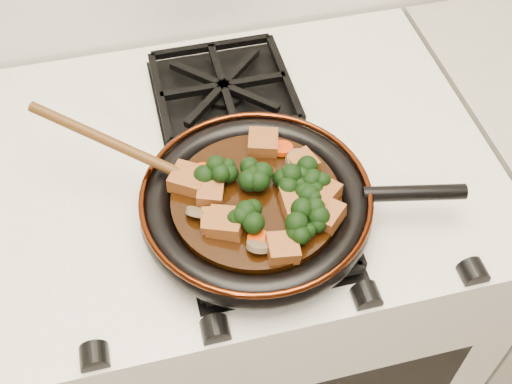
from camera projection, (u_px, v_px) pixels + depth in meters
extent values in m
cube|color=silver|center=(246.00, 300.00, 1.34)|extent=(0.76, 0.60, 0.90)
cylinder|color=black|center=(256.00, 209.00, 0.89)|extent=(0.29, 0.29, 0.01)
torus|color=black|center=(256.00, 205.00, 0.88)|extent=(0.32, 0.32, 0.04)
torus|color=#421909|center=(256.00, 195.00, 0.86)|extent=(0.32, 0.32, 0.01)
cylinder|color=black|center=(414.00, 193.00, 0.87)|extent=(0.14, 0.05, 0.02)
cylinder|color=black|center=(256.00, 202.00, 0.87)|extent=(0.23, 0.23, 0.02)
cube|color=brown|center=(321.00, 193.00, 0.86)|extent=(0.06, 0.06, 0.03)
cube|color=brown|center=(298.00, 203.00, 0.85)|extent=(0.04, 0.05, 0.03)
cube|color=brown|center=(226.00, 223.00, 0.83)|extent=(0.06, 0.06, 0.03)
cube|color=brown|center=(283.00, 248.00, 0.80)|extent=(0.04, 0.04, 0.03)
cube|color=brown|center=(211.00, 192.00, 0.86)|extent=(0.05, 0.05, 0.02)
cube|color=brown|center=(325.00, 214.00, 0.84)|extent=(0.06, 0.06, 0.03)
cube|color=brown|center=(214.00, 221.00, 0.83)|extent=(0.04, 0.04, 0.02)
cube|color=brown|center=(263.00, 143.00, 0.92)|extent=(0.05, 0.05, 0.03)
cube|color=brown|center=(189.00, 180.00, 0.87)|extent=(0.06, 0.06, 0.03)
cube|color=brown|center=(304.00, 164.00, 0.89)|extent=(0.04, 0.05, 0.02)
cylinder|color=#C63205|center=(282.00, 148.00, 0.91)|extent=(0.03, 0.03, 0.01)
cylinder|color=#C63205|center=(294.00, 187.00, 0.87)|extent=(0.03, 0.03, 0.02)
cylinder|color=#C63205|center=(201.00, 171.00, 0.89)|extent=(0.03, 0.03, 0.02)
cylinder|color=#C63205|center=(288.00, 248.00, 0.81)|extent=(0.03, 0.03, 0.02)
cylinder|color=#C63205|center=(258.00, 238.00, 0.82)|extent=(0.03, 0.03, 0.01)
cylinder|color=#C63205|center=(259.00, 143.00, 0.92)|extent=(0.03, 0.03, 0.01)
cylinder|color=brown|center=(315.00, 181.00, 0.87)|extent=(0.04, 0.04, 0.03)
cylinder|color=brown|center=(302.00, 229.00, 0.82)|extent=(0.04, 0.04, 0.03)
cylinder|color=brown|center=(197.00, 212.00, 0.84)|extent=(0.04, 0.04, 0.03)
cylinder|color=brown|center=(259.00, 245.00, 0.81)|extent=(0.04, 0.04, 0.02)
cylinder|color=brown|center=(298.00, 161.00, 0.90)|extent=(0.05, 0.05, 0.02)
ellipsoid|color=#4E2E10|center=(202.00, 183.00, 0.87)|extent=(0.07, 0.06, 0.02)
cylinder|color=#4E2E10|center=(116.00, 145.00, 0.87)|extent=(0.02, 0.02, 0.26)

